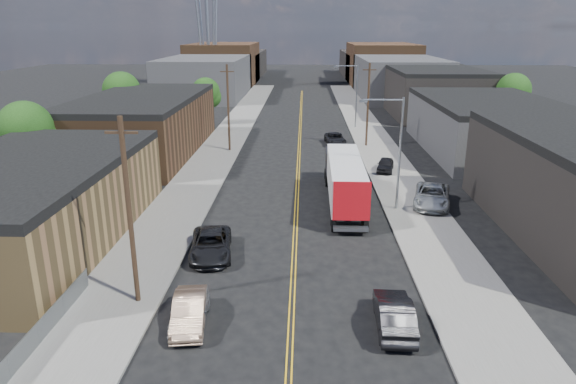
# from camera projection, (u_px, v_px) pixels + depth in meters

# --- Properties ---
(ground) EXTENTS (260.00, 260.00, 0.00)m
(ground) POSITION_uv_depth(u_px,v_px,m) (300.00, 128.00, 74.68)
(ground) COLOR black
(ground) RESTS_ON ground
(centerline) EXTENTS (0.32, 120.00, 0.01)m
(centerline) POSITION_uv_depth(u_px,v_px,m) (299.00, 152.00, 60.41)
(centerline) COLOR gold
(centerline) RESTS_ON ground
(sidewalk_left) EXTENTS (5.00, 140.00, 0.15)m
(sidewalk_left) POSITION_uv_depth(u_px,v_px,m) (219.00, 150.00, 60.67)
(sidewalk_left) COLOR slate
(sidewalk_left) RESTS_ON ground
(sidewalk_right) EXTENTS (5.00, 140.00, 0.15)m
(sidewalk_right) POSITION_uv_depth(u_px,v_px,m) (380.00, 152.00, 60.11)
(sidewalk_right) COLOR slate
(sidewalk_right) RESTS_ON ground
(warehouse_tan) EXTENTS (12.00, 22.00, 5.60)m
(warehouse_tan) POSITION_uv_depth(u_px,v_px,m) (27.00, 202.00, 34.41)
(warehouse_tan) COLOR olive
(warehouse_tan) RESTS_ON ground
(warehouse_brown) EXTENTS (12.00, 26.00, 6.60)m
(warehouse_brown) POSITION_uv_depth(u_px,v_px,m) (143.00, 125.00, 58.98)
(warehouse_brown) COLOR #472F1C
(warehouse_brown) RESTS_ON ground
(industrial_right_b) EXTENTS (14.00, 24.00, 6.10)m
(industrial_right_b) POSITION_uv_depth(u_px,v_px,m) (488.00, 125.00, 59.77)
(industrial_right_b) COLOR #353538
(industrial_right_b) RESTS_ON ground
(industrial_right_c) EXTENTS (14.00, 22.00, 7.60)m
(industrial_right_c) POSITION_uv_depth(u_px,v_px,m) (435.00, 92.00, 84.27)
(industrial_right_c) COLOR black
(industrial_right_c) RESTS_ON ground
(skyline_left_a) EXTENTS (16.00, 30.00, 8.00)m
(skyline_left_a) POSITION_uv_depth(u_px,v_px,m) (206.00, 77.00, 107.34)
(skyline_left_a) COLOR #353538
(skyline_left_a) RESTS_ON ground
(skyline_right_a) EXTENTS (16.00, 30.00, 8.00)m
(skyline_right_a) POSITION_uv_depth(u_px,v_px,m) (398.00, 77.00, 106.14)
(skyline_right_a) COLOR #353538
(skyline_right_a) RESTS_ON ground
(skyline_left_b) EXTENTS (16.00, 26.00, 10.00)m
(skyline_left_b) POSITION_uv_depth(u_px,v_px,m) (224.00, 64.00, 130.81)
(skyline_left_b) COLOR #472F1C
(skyline_left_b) RESTS_ON ground
(skyline_right_b) EXTENTS (16.00, 26.00, 10.00)m
(skyline_right_b) POSITION_uv_depth(u_px,v_px,m) (381.00, 64.00, 129.61)
(skyline_right_b) COLOR #472F1C
(skyline_right_b) RESTS_ON ground
(skyline_left_c) EXTENTS (16.00, 40.00, 7.00)m
(skyline_left_c) POSITION_uv_depth(u_px,v_px,m) (234.00, 64.00, 150.29)
(skyline_left_c) COLOR black
(skyline_left_c) RESTS_ON ground
(skyline_right_c) EXTENTS (16.00, 40.00, 7.00)m
(skyline_right_c) POSITION_uv_depth(u_px,v_px,m) (371.00, 65.00, 149.10)
(skyline_right_c) COLOR black
(skyline_right_c) RESTS_ON ground
(streetlight_near) EXTENTS (3.39, 0.25, 9.00)m
(streetlight_near) POSITION_uv_depth(u_px,v_px,m) (395.00, 145.00, 39.53)
(streetlight_near) COLOR gray
(streetlight_near) RESTS_ON ground
(streetlight_far) EXTENTS (3.39, 0.25, 9.00)m
(streetlight_far) POSITION_uv_depth(u_px,v_px,m) (354.00, 91.00, 72.82)
(streetlight_far) COLOR gray
(streetlight_far) RESTS_ON ground
(utility_pole_left_near) EXTENTS (1.60, 0.26, 10.00)m
(utility_pole_left_near) POSITION_uv_depth(u_px,v_px,m) (129.00, 212.00, 25.79)
(utility_pole_left_near) COLOR black
(utility_pole_left_near) RESTS_ON ground
(utility_pole_left_far) EXTENTS (1.60, 0.26, 10.00)m
(utility_pole_left_far) POSITION_uv_depth(u_px,v_px,m) (228.00, 108.00, 59.08)
(utility_pole_left_far) COLOR black
(utility_pole_left_far) RESTS_ON ground
(utility_pole_right) EXTENTS (1.60, 0.26, 10.00)m
(utility_pole_right) POSITION_uv_depth(u_px,v_px,m) (368.00, 105.00, 61.44)
(utility_pole_right) COLOR black
(utility_pole_right) RESTS_ON ground
(chainlink_fence) EXTENTS (0.05, 16.00, 1.22)m
(chainlink_fence) POSITION_uv_depth(u_px,v_px,m) (9.00, 368.00, 21.08)
(chainlink_fence) COLOR slate
(chainlink_fence) RESTS_ON ground
(tree_left_near) EXTENTS (4.85, 4.76, 7.91)m
(tree_left_near) POSITION_uv_depth(u_px,v_px,m) (27.00, 132.00, 45.27)
(tree_left_near) COLOR black
(tree_left_near) RESTS_ON ground
(tree_left_mid) EXTENTS (5.10, 5.04, 8.37)m
(tree_left_mid) POSITION_uv_depth(u_px,v_px,m) (122.00, 93.00, 68.95)
(tree_left_mid) COLOR black
(tree_left_mid) RESTS_ON ground
(tree_left_far) EXTENTS (4.35, 4.20, 6.97)m
(tree_left_far) POSITION_uv_depth(u_px,v_px,m) (206.00, 94.00, 75.59)
(tree_left_far) COLOR black
(tree_left_far) RESTS_ON ground
(tree_right_far) EXTENTS (4.85, 4.76, 7.91)m
(tree_right_far) POSITION_uv_depth(u_px,v_px,m) (514.00, 93.00, 72.19)
(tree_right_far) COLOR black
(tree_right_far) RESTS_ON ground
(semi_truck) EXTENTS (2.75, 15.21, 3.98)m
(semi_truck) POSITION_uv_depth(u_px,v_px,m) (344.00, 176.00, 42.49)
(semi_truck) COLOR silver
(semi_truck) RESTS_ON ground
(car_left_a) EXTENTS (1.96, 4.33, 1.44)m
(car_left_a) POSITION_uv_depth(u_px,v_px,m) (190.00, 311.00, 25.22)
(car_left_a) COLOR #A5A9AA
(car_left_a) RESTS_ON ground
(car_left_b) EXTENTS (2.08, 4.55, 1.45)m
(car_left_b) POSITION_uv_depth(u_px,v_px,m) (189.00, 311.00, 25.15)
(car_left_b) COLOR #896D5A
(car_left_b) RESTS_ON ground
(car_left_c) EXTENTS (3.22, 5.77, 1.53)m
(car_left_c) POSITION_uv_depth(u_px,v_px,m) (211.00, 245.00, 32.75)
(car_left_c) COLOR black
(car_left_c) RESTS_ON ground
(car_right_oncoming) EXTENTS (1.84, 4.84, 1.57)m
(car_right_oncoming) POSITION_uv_depth(u_px,v_px,m) (394.00, 314.00, 24.83)
(car_right_oncoming) COLOR black
(car_right_oncoming) RESTS_ON ground
(car_right_lot_a) EXTENTS (4.17, 6.44, 1.65)m
(car_right_lot_a) POSITION_uv_depth(u_px,v_px,m) (432.00, 196.00, 41.59)
(car_right_lot_a) COLOR #A8ACAD
(car_right_lot_a) RESTS_ON sidewalk_right
(car_right_lot_c) EXTENTS (2.36, 4.08, 1.31)m
(car_right_lot_c) POSITION_uv_depth(u_px,v_px,m) (385.00, 165.00, 51.56)
(car_right_lot_c) COLOR black
(car_right_lot_c) RESTS_ON sidewalk_right
(car_ahead_truck) EXTENTS (2.66, 5.12, 1.38)m
(car_ahead_truck) POSITION_uv_depth(u_px,v_px,m) (335.00, 139.00, 64.03)
(car_ahead_truck) COLOR black
(car_ahead_truck) RESTS_ON ground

